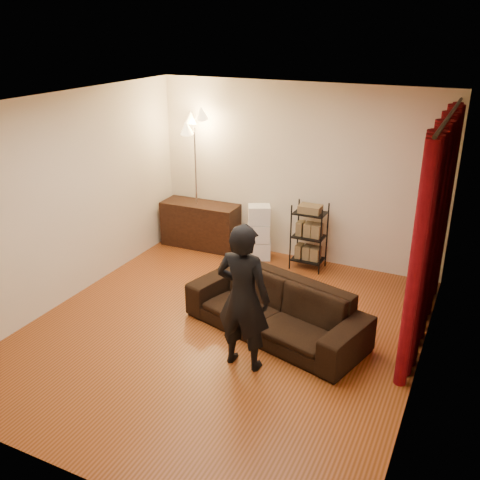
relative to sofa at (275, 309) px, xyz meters
The scene contains 14 objects.
floor 0.72m from the sofa, 156.95° to the right, with size 5.00×5.00×0.00m, color brown.
ceiling 2.46m from the sofa, 156.95° to the right, with size 5.00×5.00×0.00m, color white.
wall_back 2.54m from the sofa, 104.68° to the left, with size 5.00×5.00×0.00m, color beige.
wall_front 2.99m from the sofa, 102.09° to the right, with size 5.00×5.00×0.00m, color beige.
wall_left 3.03m from the sofa, behind, with size 5.00×5.00×0.00m, color beige.
wall_right 1.97m from the sofa, ahead, with size 5.00×5.00×0.00m, color beige.
curtain_rod 2.88m from the sofa, 29.26° to the left, with size 0.04×0.04×2.65m, color black.
curtain 2.01m from the sofa, 29.57° to the left, with size 0.22×2.65×2.55m, color #64070D, non-canonical shape.
sofa is the anchor object (origin of this frame).
person 0.90m from the sofa, 95.70° to the right, with size 0.60×0.39×1.64m, color black.
media_cabinet 2.91m from the sofa, 137.19° to the left, with size 1.27×0.48×0.74m, color black.
storage_boxes 2.19m from the sofa, 118.82° to the left, with size 0.35×0.28×0.88m, color silver, non-canonical shape.
wire_shelf 1.95m from the sofa, 97.24° to the left, with size 0.46×0.32×1.02m, color black, non-canonical shape.
floor_lamp 3.03m from the sofa, 138.10° to the left, with size 0.40×0.40×2.20m, color silver, non-canonical shape.
Camera 1 is at (2.60, -4.94, 3.48)m, focal length 40.00 mm.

